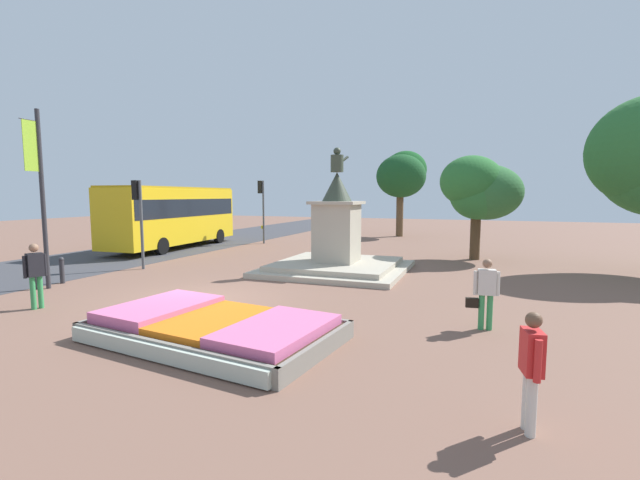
# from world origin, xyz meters

# --- Properties ---
(ground_plane) EXTENTS (92.64, 92.64, 0.00)m
(ground_plane) POSITION_xyz_m (0.00, 0.00, 0.00)
(ground_plane) COLOR brown
(flower_planter) EXTENTS (5.54, 3.66, 0.58)m
(flower_planter) POSITION_xyz_m (2.41, -2.70, 0.25)
(flower_planter) COLOR #38281C
(flower_planter) RESTS_ON ground_plane
(statue_monument) EXTENTS (5.48, 5.48, 4.95)m
(statue_monument) POSITION_xyz_m (2.29, 6.09, 1.03)
(statue_monument) COLOR #B2A894
(statue_monument) RESTS_ON ground_plane
(traffic_light_mid_block) EXTENTS (0.41, 0.29, 3.68)m
(traffic_light_mid_block) POSITION_xyz_m (-5.53, 3.69, 2.58)
(traffic_light_mid_block) COLOR #4C5156
(traffic_light_mid_block) RESTS_ON ground_plane
(traffic_light_far_corner) EXTENTS (0.41, 0.29, 3.99)m
(traffic_light_far_corner) POSITION_xyz_m (-5.36, 13.96, 2.73)
(traffic_light_far_corner) COLOR #4C5156
(traffic_light_far_corner) RESTS_ON ground_plane
(banner_pole) EXTENTS (0.14, 0.68, 5.80)m
(banner_pole) POSITION_xyz_m (-5.59, -0.42, 3.11)
(banner_pole) COLOR #2D2D33
(banner_pole) RESTS_ON ground_plane
(city_bus) EXTENTS (3.03, 9.61, 3.54)m
(city_bus) POSITION_xyz_m (-9.02, 9.98, 2.03)
(city_bus) COLOR gold
(city_bus) RESTS_ON ground_plane
(pedestrian_with_handbag) EXTENTS (0.73, 0.27, 1.64)m
(pedestrian_with_handbag) POSITION_xyz_m (7.88, 0.06, 0.92)
(pedestrian_with_handbag) COLOR #338C4C
(pedestrian_with_handbag) RESTS_ON ground_plane
(pedestrian_near_planter) EXTENTS (0.32, 0.55, 1.78)m
(pedestrian_near_planter) POSITION_xyz_m (-3.46, -2.30, 1.04)
(pedestrian_near_planter) COLOR #338C4C
(pedestrian_near_planter) RESTS_ON ground_plane
(pedestrian_crossing_plaza) EXTENTS (0.28, 0.56, 1.60)m
(pedestrian_crossing_plaza) POSITION_xyz_m (8.40, -4.32, 0.92)
(pedestrian_crossing_plaza) COLOR beige
(pedestrian_crossing_plaza) RESTS_ON ground_plane
(kerb_bollard_mid_a) EXTENTS (0.15, 0.15, 0.87)m
(kerb_bollard_mid_a) POSITION_xyz_m (-5.84, -0.67, 0.46)
(kerb_bollard_mid_a) COLOR #2D2D33
(kerb_bollard_mid_a) RESTS_ON ground_plane
(kerb_bollard_mid_b) EXTENTS (0.17, 0.17, 0.93)m
(kerb_bollard_mid_b) POSITION_xyz_m (-5.92, 0.38, 0.49)
(kerb_bollard_mid_b) COLOR #2D2D33
(kerb_bollard_mid_b) RESTS_ON ground_plane
(park_tree_far_left) EXTENTS (3.62, 4.02, 6.38)m
(park_tree_far_left) POSITION_xyz_m (2.13, 21.93, 4.71)
(park_tree_far_left) COLOR brown
(park_tree_far_left) RESTS_ON ground_plane
(park_tree_far_right) EXTENTS (3.73, 3.46, 4.91)m
(park_tree_far_right) POSITION_xyz_m (7.58, 11.21, 3.34)
(park_tree_far_right) COLOR #4C3823
(park_tree_far_right) RESTS_ON ground_plane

